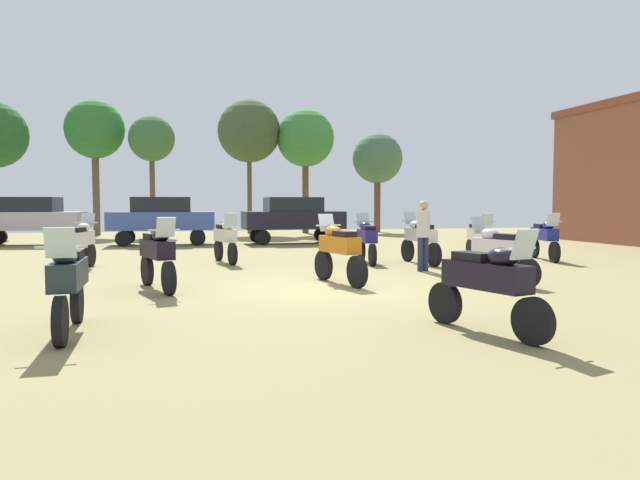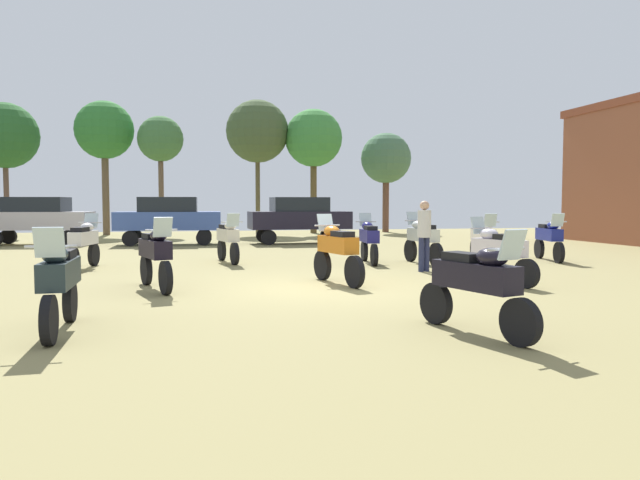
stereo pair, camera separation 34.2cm
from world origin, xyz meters
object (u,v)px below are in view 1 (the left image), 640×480
Objects in this scene: car_2 at (28,217)px; tree_3 at (152,140)px; motorcycle_4 at (81,242)px; motorcycle_12 at (68,281)px; motorcycle_3 at (487,282)px; motorcycle_9 at (545,237)px; tree_4 at (249,132)px; tree_8 at (378,159)px; motorcycle_1 at (157,254)px; tree_2 at (95,131)px; person_1 at (423,230)px; tree_1 at (305,139)px; motorcycle_8 at (420,238)px; motorcycle_11 at (225,238)px; motorcycle_10 at (480,237)px; motorcycle_6 at (339,250)px; motorcycle_7 at (498,251)px; motorcycle_5 at (367,239)px; car_3 at (162,217)px; car_4 at (293,216)px.

car_2 is 0.69× the size of tree_3.
motorcycle_12 is at bearing -71.55° from motorcycle_4.
motorcycle_3 is 11.30m from motorcycle_9.
motorcycle_4 is at bearing -110.18° from tree_4.
tree_8 reaches higher than motorcycle_12.
tree_2 is (-3.92, 21.99, 4.91)m from motorcycle_1.
person_1 is 0.25× the size of tree_1.
motorcycle_8 is 1.08× the size of motorcycle_11.
motorcycle_10 is 0.48× the size of car_2.
motorcycle_6 is 0.29× the size of tree_2.
car_2 is 0.58× the size of tree_4.
motorcycle_7 is 0.48× the size of car_2.
car_3 is at bearing 129.01° from motorcycle_5.
motorcycle_11 is 8.61m from car_4.
person_1 is at bearing -147.72° from car_3.
motorcycle_1 is 4.04m from motorcycle_12.
tree_8 is at bearing -122.43° from motorcycle_3.
person_1 is 0.28× the size of tree_3.
motorcycle_6 is 1.00× the size of motorcycle_7.
tree_4 is (4.41, 22.15, 5.10)m from motorcycle_1.
motorcycle_4 is (-2.11, 4.41, -0.01)m from motorcycle_1.
tree_4 is (-0.04, 27.32, 5.12)m from motorcycle_3.
motorcycle_4 is at bearing -72.37° from motorcycle_3.
car_4 is at bearing 99.04° from motorcycle_5.
car_2 is at bearing 113.60° from motorcycle_7.
motorcycle_9 is (4.12, 0.09, -0.02)m from motorcycle_8.
tree_4 reaches higher than motorcycle_3.
car_2 reaches higher than motorcycle_8.
tree_4 is (-1.34, 17.93, 5.12)m from motorcycle_5.
tree_8 reaches higher than car_2.
person_1 is 21.20m from tree_3.
tree_3 is at bearing 117.22° from motorcycle_5.
car_4 is 0.73× the size of tree_8.
motorcycle_10 is 13.33m from car_3.
motorcycle_9 reaches higher than motorcycle_3.
tree_3 is (-6.20, 8.20, 3.99)m from car_4.
car_3 is 0.73× the size of tree_8.
motorcycle_11 is (3.86, 0.85, -0.00)m from motorcycle_4.
motorcycle_6 reaches higher than motorcycle_10.
tree_8 is at bearing 54.94° from motorcycle_6.
car_2 reaches higher than motorcycle_12.
tree_3 is at bearing 97.04° from motorcycle_4.
motorcycle_12 is at bearing -154.51° from motorcycle_6.
motorcycle_7 is (3.42, -0.72, -0.03)m from motorcycle_6.
motorcycle_5 is at bearing 8.68° from motorcycle_10.
car_3 is at bearing 101.39° from motorcycle_7.
tree_1 is at bearing 83.43° from motorcycle_8.
motorcycle_7 is 0.30× the size of tree_1.
tree_2 is 16.07m from tree_8.
motorcycle_5 is 0.30× the size of tree_1.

